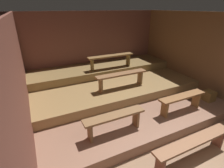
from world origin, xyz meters
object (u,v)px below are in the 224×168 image
Objects in this scene: bench_middle_center at (121,76)px; bench_floor_center at (194,143)px; bench_lower_right at (182,99)px; bench_lower_left at (114,119)px; bench_upper_center at (111,58)px; wooden_crate_lower at (209,96)px.

bench_floor_center is at bearing -86.03° from bench_middle_center.
bench_floor_center is at bearing -125.56° from bench_lower_right.
bench_middle_center is at bearing 93.97° from bench_floor_center.
bench_lower_right is at bearing 0.00° from bench_lower_left.
bench_middle_center reaches higher than bench_lower_left.
bench_lower_left is 2.75m from bench_upper_center.
bench_middle_center is 5.55× the size of wooden_crate_lower.
bench_floor_center is 1.36× the size of bench_lower_right.
bench_lower_left is at bearing 180.00° from bench_lower_right.
bench_middle_center is at bearing 146.08° from wooden_crate_lower.
bench_middle_center is at bearing -99.58° from bench_upper_center.
wooden_crate_lower is at bearing -33.92° from bench_middle_center.
bench_upper_center is 3.10m from wooden_crate_lower.
bench_floor_center is 1.15× the size of bench_middle_center.
bench_upper_center reaches higher than bench_middle_center.
bench_middle_center is (-0.90, 1.41, 0.25)m from bench_lower_right.
bench_upper_center reaches higher than bench_lower_right.
bench_lower_left is 2.95m from wooden_crate_lower.
bench_lower_right is at bearing -57.48° from bench_middle_center.
bench_upper_center is 5.76× the size of wooden_crate_lower.
bench_floor_center is 1.36× the size of bench_lower_left.
wooden_crate_lower is at bearing -52.77° from bench_upper_center.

